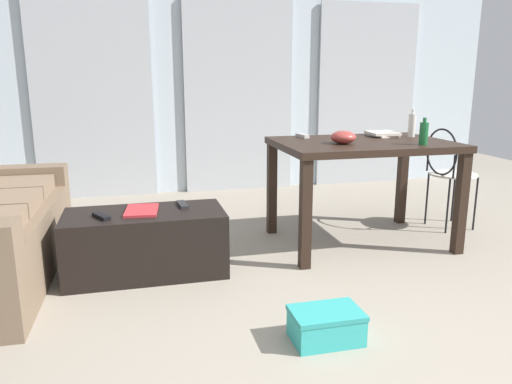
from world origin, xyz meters
name	(u,v)px	position (x,y,z in m)	size (l,w,h in m)	color
ground_plane	(303,253)	(0.00, 1.46, 0.00)	(8.94, 8.94, 0.00)	gray
wall_back	(237,81)	(0.00, 3.73, 1.21)	(6.02, 0.10, 2.43)	silver
curtains	(239,97)	(0.00, 3.64, 1.04)	(4.28, 0.03, 2.08)	#B2B7BC
coffee_table	(146,243)	(-1.12, 1.36, 0.21)	(1.01, 0.49, 0.41)	black
craft_table	(362,155)	(0.50, 1.59, 0.69)	(1.28, 0.91, 0.79)	black
wire_chair	(447,166)	(1.36, 1.76, 0.53)	(0.39, 0.40, 0.85)	silver
bottle_near	(412,125)	(0.99, 1.73, 0.89)	(0.06, 0.06, 0.22)	beige
bottle_far	(424,133)	(0.81, 1.30, 0.87)	(0.06, 0.06, 0.19)	#195B2D
bowl	(343,137)	(0.29, 1.49, 0.84)	(0.18, 0.18, 0.09)	#9E3833
book_stack	(383,134)	(0.79, 1.83, 0.81)	(0.23, 0.25, 0.04)	silver
tv_remote_on_table	(302,136)	(0.14, 1.92, 0.80)	(0.04, 0.15, 0.03)	#B7B7B2
tv_remote_primary	(101,216)	(-1.38, 1.29, 0.43)	(0.05, 0.16, 0.02)	black
tv_remote_secondary	(182,205)	(-0.87, 1.46, 0.42)	(0.05, 0.18, 0.02)	#232326
magazine	(142,210)	(-1.14, 1.38, 0.42)	(0.20, 0.30, 0.02)	red
shoebox	(326,325)	(-0.30, 0.27, 0.08)	(0.34, 0.23, 0.16)	#33B2AD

